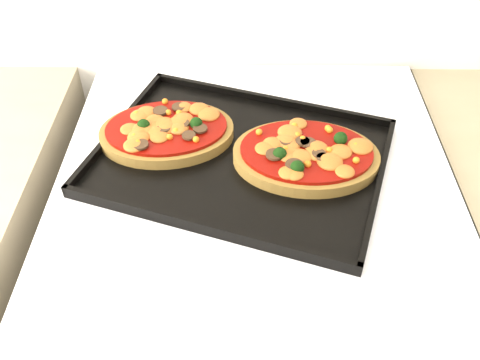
# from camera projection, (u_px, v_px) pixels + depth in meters

# --- Properties ---
(stove) EXTENTS (0.60, 0.60, 0.91)m
(stove) POSITION_uv_depth(u_px,v_px,m) (252.00, 330.00, 1.11)
(stove) COLOR silver
(stove) RESTS_ON floor
(baking_tray) EXTENTS (0.50, 0.43, 0.02)m
(baking_tray) POSITION_uv_depth(u_px,v_px,m) (240.00, 156.00, 0.80)
(baking_tray) COLOR black
(baking_tray) RESTS_ON stove
(pizza_left) EXTENTS (0.23, 0.17, 0.03)m
(pizza_left) POSITION_uv_depth(u_px,v_px,m) (167.00, 130.00, 0.83)
(pizza_left) COLOR olive
(pizza_left) RESTS_ON baking_tray
(pizza_right) EXTENTS (0.23, 0.17, 0.03)m
(pizza_right) POSITION_uv_depth(u_px,v_px,m) (306.00, 154.00, 0.79)
(pizza_right) COLOR olive
(pizza_right) RESTS_ON baking_tray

